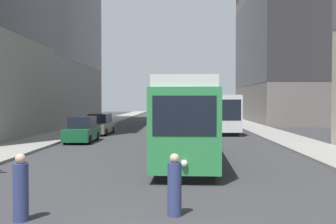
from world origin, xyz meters
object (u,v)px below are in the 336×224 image
Objects in this scene: transit_bus at (219,111)px; parked_car_left_near at (100,125)px; parked_car_left_mid at (82,130)px; pedestrian_crossing_far at (21,190)px; pedestrian_crossing_near at (175,187)px; streetcar at (187,118)px.

transit_bus is 11.36m from parked_car_left_near.
transit_bus reaches higher than parked_car_left_mid.
transit_bus is at bearing 102.24° from pedestrian_crossing_far.
parked_car_left_mid is at bearing 16.75° from pedestrian_crossing_near.
parked_car_left_near is 25.60m from pedestrian_crossing_near.
parked_car_left_mid is 19.32m from pedestrian_crossing_near.
pedestrian_crossing_near is at bearing -98.99° from transit_bus.
streetcar is 11.13m from parked_car_left_mid.
transit_bus reaches higher than pedestrian_crossing_far.
parked_car_left_near is at bearing 11.56° from pedestrian_crossing_near.
parked_car_left_near reaches higher than pedestrian_crossing_near.
parked_car_left_mid is (-7.31, 8.30, -1.26)m from streetcar.
parked_car_left_near is (-10.79, -3.35, -1.10)m from transit_bus.
pedestrian_crossing_near is (6.78, -18.10, -0.09)m from parked_car_left_mid.
parked_car_left_near is at bearing 124.29° from pedestrian_crossing_far.
streetcar is 11.26m from pedestrian_crossing_far.
streetcar is 7.89× the size of pedestrian_crossing_near.
parked_car_left_mid reaches higher than pedestrian_crossing_near.
transit_bus is 28.35m from pedestrian_crossing_near.
streetcar is at bearing -61.85° from parked_car_left_near.
parked_car_left_mid is at bearing -138.20° from transit_bus.
parked_car_left_near is (-7.31, 14.89, -1.26)m from streetcar.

